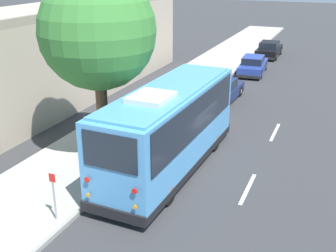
# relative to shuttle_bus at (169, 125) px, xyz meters

# --- Properties ---
(ground_plane) EXTENTS (160.00, 160.00, 0.00)m
(ground_plane) POSITION_rel_shuttle_bus_xyz_m (0.85, -0.43, -1.90)
(ground_plane) COLOR #333335
(sidewalk_slab) EXTENTS (80.00, 4.16, 0.15)m
(sidewalk_slab) POSITION_rel_shuttle_bus_xyz_m (0.85, 3.65, -1.82)
(sidewalk_slab) COLOR #A3A099
(sidewalk_slab) RESTS_ON ground
(curb_strip) EXTENTS (80.00, 0.14, 0.15)m
(curb_strip) POSITION_rel_shuttle_bus_xyz_m (0.85, 1.50, -1.82)
(curb_strip) COLOR gray
(curb_strip) RESTS_ON ground
(shuttle_bus) EXTENTS (8.80, 2.67, 3.55)m
(shuttle_bus) POSITION_rel_shuttle_bus_xyz_m (0.00, 0.00, 0.00)
(shuttle_bus) COLOR #4C93D1
(shuttle_bus) RESTS_ON ground
(parked_sedan_navy) EXTENTS (4.21, 1.79, 1.28)m
(parked_sedan_navy) POSITION_rel_shuttle_bus_xyz_m (9.60, 0.55, -1.31)
(parked_sedan_navy) COLOR #19234C
(parked_sedan_navy) RESTS_ON ground
(parked_sedan_blue) EXTENTS (4.47, 1.94, 1.32)m
(parked_sedan_blue) POSITION_rel_shuttle_bus_xyz_m (16.82, 0.24, -1.29)
(parked_sedan_blue) COLOR navy
(parked_sedan_blue) RESTS_ON ground
(parked_sedan_black) EXTENTS (4.37, 1.85, 1.33)m
(parked_sedan_black) POSITION_rel_shuttle_bus_xyz_m (23.38, 0.21, -1.28)
(parked_sedan_black) COLOR black
(parked_sedan_black) RESTS_ON ground
(street_tree) EXTENTS (4.58, 4.58, 8.14)m
(street_tree) POSITION_rel_shuttle_bus_xyz_m (0.12, 2.98, 3.72)
(street_tree) COLOR brown
(street_tree) RESTS_ON sidewalk_slab
(sign_post_near) EXTENTS (0.06, 0.22, 1.62)m
(sign_post_near) POSITION_rel_shuttle_bus_xyz_m (-4.89, 1.85, -0.91)
(sign_post_near) COLOR gray
(sign_post_near) RESTS_ON sidewalk_slab
(sign_post_far) EXTENTS (0.06, 0.22, 1.63)m
(sign_post_far) POSITION_rel_shuttle_bus_xyz_m (-2.80, 1.85, -0.91)
(sign_post_far) COLOR gray
(sign_post_far) RESTS_ON sidewalk_slab
(building_backdrop) EXTENTS (21.08, 7.10, 5.57)m
(building_backdrop) POSITION_rel_shuttle_bus_xyz_m (7.74, 10.82, 0.70)
(building_backdrop) COLOR tan
(building_backdrop) RESTS_ON ground
(lane_stripe_mid) EXTENTS (2.40, 0.14, 0.01)m
(lane_stripe_mid) POSITION_rel_shuttle_bus_xyz_m (-0.35, -3.29, -1.90)
(lane_stripe_mid) COLOR silver
(lane_stripe_mid) RESTS_ON ground
(lane_stripe_ahead) EXTENTS (2.40, 0.14, 0.01)m
(lane_stripe_ahead) POSITION_rel_shuttle_bus_xyz_m (5.65, -3.29, -1.90)
(lane_stripe_ahead) COLOR silver
(lane_stripe_ahead) RESTS_ON ground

